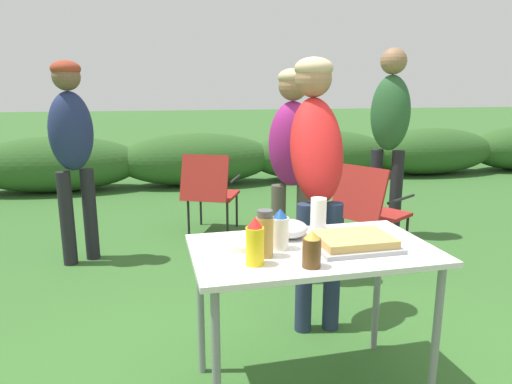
% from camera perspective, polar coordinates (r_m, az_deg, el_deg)
% --- Properties ---
extents(shrub_hedge, '(14.40, 0.90, 0.79)m').
position_cam_1_polar(shrub_hedge, '(7.01, -7.41, 4.07)').
color(shrub_hedge, '#2D5623').
rests_on(shrub_hedge, ground).
extents(folding_table, '(1.10, 0.64, 0.74)m').
position_cam_1_polar(folding_table, '(2.14, 7.01, -8.81)').
color(folding_table, silver).
rests_on(folding_table, ground).
extents(food_tray, '(0.37, 0.29, 0.06)m').
position_cam_1_polar(food_tray, '(2.14, 12.14, -6.09)').
color(food_tray, '#9E9EA3').
rests_on(food_tray, folding_table).
extents(plate_stack, '(0.24, 0.24, 0.03)m').
position_cam_1_polar(plate_stack, '(2.12, -1.81, -6.28)').
color(plate_stack, white).
rests_on(plate_stack, folding_table).
extents(mixing_bowl, '(0.18, 0.18, 0.08)m').
position_cam_1_polar(mixing_bowl, '(2.23, 4.19, -4.59)').
color(mixing_bowl, silver).
rests_on(mixing_bowl, folding_table).
extents(paper_cup_stack, '(0.08, 0.08, 0.17)m').
position_cam_1_polar(paper_cup_stack, '(2.33, 7.80, -2.81)').
color(paper_cup_stack, white).
rests_on(paper_cup_stack, folding_table).
extents(mayo_bottle, '(0.08, 0.08, 0.19)m').
position_cam_1_polar(mayo_bottle, '(2.05, 3.02, -4.76)').
color(mayo_bottle, silver).
rests_on(mayo_bottle, folding_table).
extents(beer_bottle, '(0.08, 0.08, 0.15)m').
position_cam_1_polar(beer_bottle, '(1.86, 6.97, -7.18)').
color(beer_bottle, brown).
rests_on(beer_bottle, folding_table).
extents(mustard_bottle, '(0.08, 0.08, 0.20)m').
position_cam_1_polar(mustard_bottle, '(1.87, -0.15, -6.29)').
color(mustard_bottle, yellow).
rests_on(mustard_bottle, folding_table).
extents(spice_jar, '(0.07, 0.07, 0.21)m').
position_cam_1_polar(spice_jar, '(1.95, 1.11, -5.28)').
color(spice_jar, '#B2893D').
rests_on(spice_jar, folding_table).
extents(standing_person_with_beanie, '(0.36, 0.48, 1.63)m').
position_cam_1_polar(standing_person_with_beanie, '(2.73, 7.55, 4.35)').
color(standing_person_with_beanie, '#232D4C').
rests_on(standing_person_with_beanie, ground).
extents(standing_person_in_dark_puffer, '(0.44, 0.40, 1.66)m').
position_cam_1_polar(standing_person_in_dark_puffer, '(4.00, -22.03, 6.02)').
color(standing_person_in_dark_puffer, black).
rests_on(standing_person_in_dark_puffer, ground).
extents(standing_person_in_gray_fleece, '(0.45, 0.44, 1.81)m').
position_cam_1_polar(standing_person_in_gray_fleece, '(4.55, 16.35, 7.99)').
color(standing_person_in_gray_fleece, black).
rests_on(standing_person_in_gray_fleece, ground).
extents(standing_person_in_red_jacket, '(0.40, 0.34, 1.59)m').
position_cam_1_polar(standing_person_in_red_jacket, '(3.31, 4.53, 4.82)').
color(standing_person_in_red_jacket, '#4C473D').
rests_on(standing_person_in_red_jacket, ground).
extents(camp_chair_green_behind_table, '(0.74, 0.70, 0.83)m').
position_cam_1_polar(camp_chair_green_behind_table, '(3.97, 13.95, -1.85)').
color(camp_chair_green_behind_table, maroon).
rests_on(camp_chair_green_behind_table, ground).
extents(camp_chair_near_hedge, '(0.66, 0.73, 0.83)m').
position_cam_1_polar(camp_chair_near_hedge, '(4.55, -5.80, 0.32)').
color(camp_chair_near_hedge, maroon).
rests_on(camp_chair_near_hedge, ground).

